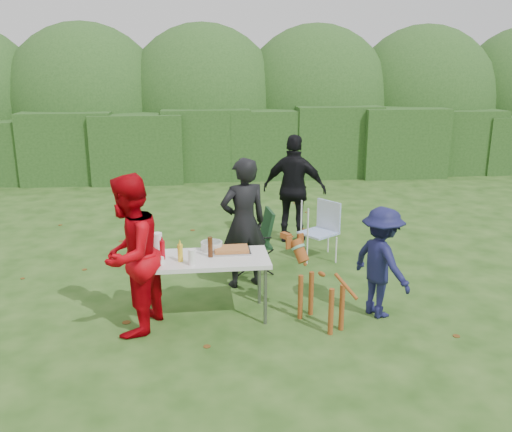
{
  "coord_description": "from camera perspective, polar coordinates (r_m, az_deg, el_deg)",
  "views": [
    {
      "loc": [
        -0.36,
        -5.94,
        2.9
      ],
      "look_at": [
        0.42,
        0.71,
        1.0
      ],
      "focal_mm": 38.0,
      "sensor_mm": 36.0,
      "label": 1
    }
  ],
  "objects": [
    {
      "name": "food_tray",
      "position": [
        6.42,
        -2.61,
        -3.73
      ],
      "size": [
        0.45,
        0.3,
        0.02
      ],
      "primitive_type": "cube",
      "color": "#B7B7BA",
      "rests_on": "folding_table"
    },
    {
      "name": "paper_towel_roll",
      "position": [
        6.41,
        -10.36,
        -2.9
      ],
      "size": [
        0.12,
        0.12,
        0.26
      ],
      "primitive_type": "cylinder",
      "color": "white",
      "rests_on": "folding_table"
    },
    {
      "name": "plate_stack",
      "position": [
        6.18,
        -10.74,
        -4.65
      ],
      "size": [
        0.24,
        0.24,
        0.05
      ],
      "primitive_type": "cylinder",
      "color": "white",
      "rests_on": "folding_table"
    },
    {
      "name": "dog",
      "position": [
        6.21,
        6.88,
        -7.35
      ],
      "size": [
        0.85,
        1.04,
        0.93
      ],
      "primitive_type": null,
      "rotation": [
        0.0,
        0.0,
        2.12
      ],
      "color": "brown",
      "rests_on": "ground"
    },
    {
      "name": "lawn_chair",
      "position": [
        8.29,
        6.59,
        -1.52
      ],
      "size": [
        0.72,
        0.72,
        0.88
      ],
      "primitive_type": null,
      "rotation": [
        0.0,
        0.0,
        3.74
      ],
      "color": "#3D6CC3",
      "rests_on": "ground"
    },
    {
      "name": "cup_stack",
      "position": [
        6.03,
        -6.77,
        -4.34
      ],
      "size": [
        0.08,
        0.08,
        0.18
      ],
      "primitive_type": "cylinder",
      "color": "white",
      "rests_on": "folding_table"
    },
    {
      "name": "folding_table",
      "position": [
        6.3,
        -5.51,
        -4.81
      ],
      "size": [
        1.5,
        0.7,
        0.74
      ],
      "color": "silver",
      "rests_on": "ground"
    },
    {
      "name": "ground",
      "position": [
        6.62,
        -2.97,
        -10.18
      ],
      "size": [
        80.0,
        80.0,
        0.0
      ],
      "primitive_type": "plane",
      "color": "#1E4211"
    },
    {
      "name": "child",
      "position": [
        6.49,
        13.05,
        -4.77
      ],
      "size": [
        0.79,
        0.98,
        1.32
      ],
      "primitive_type": "imported",
      "rotation": [
        0.0,
        0.0,
        1.99
      ],
      "color": "#161743",
      "rests_on": "ground"
    },
    {
      "name": "person_black_puffy",
      "position": [
        8.93,
        4.07,
        2.83
      ],
      "size": [
        1.14,
        0.82,
        1.8
      ],
      "primitive_type": "imported",
      "rotation": [
        0.0,
        0.0,
        2.73
      ],
      "color": "black",
      "rests_on": "ground"
    },
    {
      "name": "beer_bottle",
      "position": [
        6.25,
        -4.84,
        -3.28
      ],
      "size": [
        0.06,
        0.06,
        0.24
      ],
      "primitive_type": "cylinder",
      "color": "#47230F",
      "rests_on": "folding_table"
    },
    {
      "name": "shrub_backdrop",
      "position": [
        15.6,
        -5.51,
        10.97
      ],
      "size": [
        20.0,
        2.6,
        3.2
      ],
      "primitive_type": "ellipsoid",
      "color": "#3D6628",
      "rests_on": "ground"
    },
    {
      "name": "ketchup_bottle",
      "position": [
        6.25,
        -9.82,
        -3.55
      ],
      "size": [
        0.06,
        0.06,
        0.22
      ],
      "primitive_type": "cylinder",
      "color": "#AF0715",
      "rests_on": "folding_table"
    },
    {
      "name": "mustard_bottle",
      "position": [
        6.16,
        -7.98,
        -3.87
      ],
      "size": [
        0.06,
        0.06,
        0.2
      ],
      "primitive_type": "cylinder",
      "color": "yellow",
      "rests_on": "folding_table"
    },
    {
      "name": "person_red_jacket",
      "position": [
        6.03,
        -13.16,
        -4.05
      ],
      "size": [
        0.93,
        1.05,
        1.78
      ],
      "primitive_type": "imported",
      "rotation": [
        0.0,
        0.0,
        -1.93
      ],
      "color": "#B3020B",
      "rests_on": "ground"
    },
    {
      "name": "hedge_row",
      "position": [
        14.09,
        -5.26,
        7.39
      ],
      "size": [
        22.0,
        1.4,
        1.7
      ],
      "primitive_type": "cube",
      "color": "#23471C",
      "rests_on": "ground"
    },
    {
      "name": "camping_chair",
      "position": [
        7.74,
        -0.35,
        -2.6
      ],
      "size": [
        0.6,
        0.6,
        0.9
      ],
      "primitive_type": null,
      "rotation": [
        0.0,
        0.0,
        3.21
      ],
      "color": "#16351C",
      "rests_on": "ground"
    },
    {
      "name": "person_cook",
      "position": [
        7.11,
        -1.32,
        -0.76
      ],
      "size": [
        0.73,
        0.58,
        1.74
      ],
      "primitive_type": "imported",
      "rotation": [
        0.0,
        0.0,
        3.43
      ],
      "color": "black",
      "rests_on": "ground"
    },
    {
      "name": "focaccia_bread",
      "position": [
        6.41,
        -2.61,
        -3.49
      ],
      "size": [
        0.4,
        0.26,
        0.04
      ],
      "primitive_type": "cube",
      "color": "#B66E35",
      "rests_on": "food_tray"
    },
    {
      "name": "pasta_bowl",
      "position": [
        6.5,
        -4.69,
        -3.16
      ],
      "size": [
        0.26,
        0.26,
        0.1
      ],
      "primitive_type": "cylinder",
      "color": "silver",
      "rests_on": "folding_table"
    }
  ]
}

